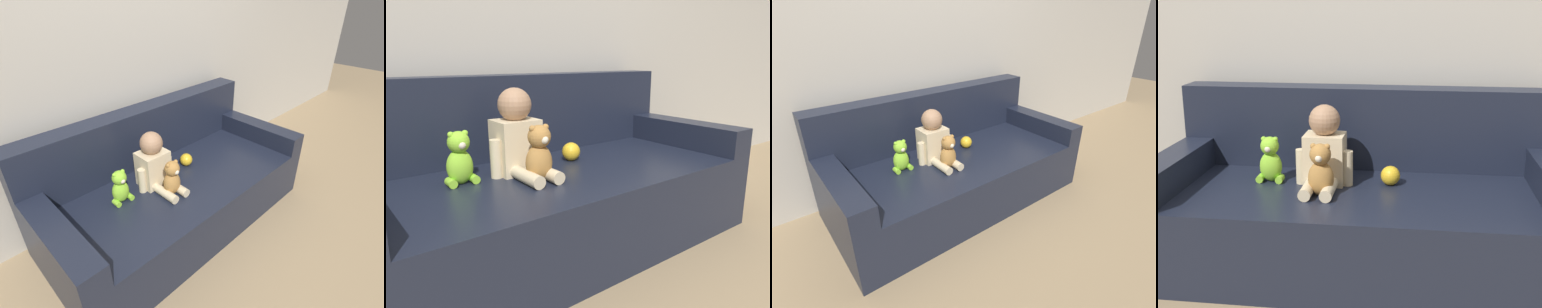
% 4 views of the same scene
% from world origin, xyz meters
% --- Properties ---
extents(ground_plane, '(12.00, 12.00, 0.00)m').
position_xyz_m(ground_plane, '(0.00, 0.00, 0.00)').
color(ground_plane, '#9E8460').
extents(couch, '(2.00, 0.93, 0.85)m').
position_xyz_m(couch, '(0.00, 0.06, 0.29)').
color(couch, black).
rests_on(couch, ground_plane).
extents(person_baby, '(0.29, 0.37, 0.40)m').
position_xyz_m(person_baby, '(-0.17, 0.04, 0.57)').
color(person_baby, beige).
rests_on(person_baby, couch).
extents(teddy_bear_brown, '(0.12, 0.12, 0.25)m').
position_xyz_m(teddy_bear_brown, '(-0.16, -0.12, 0.53)').
color(teddy_bear_brown, '#AD7A3D').
rests_on(teddy_bear_brown, couch).
extents(plush_toy_side, '(0.14, 0.11, 0.23)m').
position_xyz_m(plush_toy_side, '(-0.45, 0.05, 0.52)').
color(plush_toy_side, '#8CD133').
rests_on(plush_toy_side, couch).
extents(toy_ball, '(0.10, 0.10, 0.10)m').
position_xyz_m(toy_ball, '(0.15, 0.07, 0.46)').
color(toy_ball, gold).
rests_on(toy_ball, couch).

